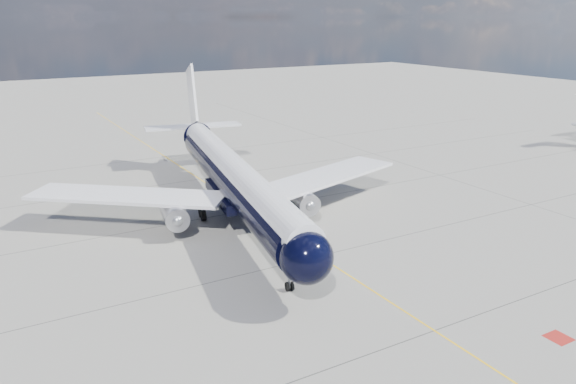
% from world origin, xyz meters
% --- Properties ---
extents(ground, '(320.00, 320.00, 0.00)m').
position_xyz_m(ground, '(0.00, 30.00, 0.00)').
color(ground, gray).
rests_on(ground, ground).
extents(taxiway_centerline, '(0.16, 160.00, 0.01)m').
position_xyz_m(taxiway_centerline, '(0.00, 25.00, 0.00)').
color(taxiway_centerline, yellow).
rests_on(taxiway_centerline, ground).
extents(red_marking, '(1.60, 1.60, 0.01)m').
position_xyz_m(red_marking, '(6.80, -10.00, 0.00)').
color(red_marking, maroon).
rests_on(red_marking, ground).
extents(main_airliner, '(42.18, 51.93, 15.09)m').
position_xyz_m(main_airliner, '(-2.28, 24.15, 4.68)').
color(main_airliner, black).
rests_on(main_airliner, ground).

